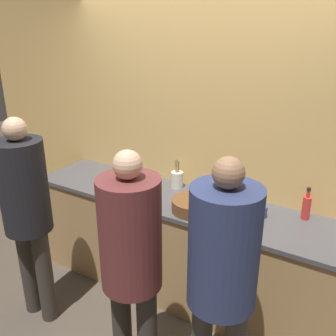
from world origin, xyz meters
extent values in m
plane|color=#4C4238|center=(0.00, 0.00, 0.00)|extent=(14.00, 14.00, 0.00)
cube|color=#E0B266|center=(0.00, 0.70, 1.30)|extent=(5.20, 0.06, 2.60)
cube|color=tan|center=(0.00, 0.37, 0.45)|extent=(2.74, 0.65, 0.90)
cube|color=#4C4C51|center=(0.00, 0.37, 0.91)|extent=(2.77, 0.68, 0.03)
cylinder|color=#38332D|center=(-0.96, -0.50, 0.41)|extent=(0.13, 0.13, 0.82)
cylinder|color=#38332D|center=(-0.76, -0.50, 0.41)|extent=(0.13, 0.13, 0.82)
cylinder|color=black|center=(-0.86, -0.50, 1.17)|extent=(0.36, 0.36, 0.71)
sphere|color=#DBAD89|center=(-0.86, -0.50, 1.62)|extent=(0.17, 0.17, 0.17)
cylinder|color=#38332D|center=(0.09, -0.60, 0.40)|extent=(0.13, 0.13, 0.80)
cylinder|color=brown|center=(0.20, -0.60, 1.15)|extent=(0.37, 0.37, 0.70)
sphere|color=#DBAD89|center=(0.20, -0.60, 1.59)|extent=(0.17, 0.17, 0.17)
cylinder|color=navy|center=(0.73, -0.46, 1.17)|extent=(0.39, 0.39, 0.71)
sphere|color=#936B4C|center=(0.73, -0.46, 1.61)|extent=(0.17, 0.17, 0.17)
cylinder|color=brown|center=(0.19, 0.23, 0.98)|extent=(0.35, 0.35, 0.10)
ellipsoid|color=yellow|center=(0.23, 0.23, 1.05)|extent=(0.15, 0.12, 0.04)
cylinder|color=silver|center=(-0.15, 0.55, 1.00)|extent=(0.11, 0.11, 0.15)
cylinder|color=#99754C|center=(-0.16, 0.55, 1.09)|extent=(0.01, 0.05, 0.20)
cylinder|color=#99754C|center=(-0.14, 0.56, 1.09)|extent=(0.03, 0.04, 0.20)
cylinder|color=#99754C|center=(-0.15, 0.54, 1.09)|extent=(0.04, 0.01, 0.20)
cylinder|color=red|center=(0.96, 0.56, 1.02)|extent=(0.06, 0.06, 0.18)
cylinder|color=red|center=(0.96, 0.56, 1.14)|extent=(0.03, 0.03, 0.06)
cylinder|color=black|center=(0.96, 0.56, 1.17)|extent=(0.03, 0.03, 0.02)
cylinder|color=#335184|center=(0.68, 0.42, 0.97)|extent=(0.07, 0.07, 0.09)
camera|label=1|loc=(1.38, -2.10, 2.31)|focal=40.00mm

